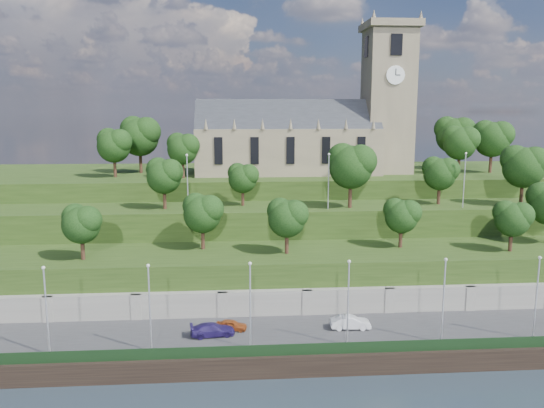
{
  "coord_description": "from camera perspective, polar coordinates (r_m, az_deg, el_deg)",
  "views": [
    {
      "loc": [
        -13.48,
        -48.35,
        25.85
      ],
      "look_at": [
        -7.82,
        30.0,
        12.17
      ],
      "focal_mm": 35.0,
      "sensor_mm": 36.0,
      "label": 1
    }
  ],
  "objects": [
    {
      "name": "quay_wall",
      "position": [
        55.92,
        10.71,
        -16.57
      ],
      "size": [
        160.0,
        0.5,
        2.2
      ],
      "primitive_type": "cube",
      "color": "black",
      "rests_on": "ground"
    },
    {
      "name": "lamp_posts_promenade",
      "position": [
        55.36,
        8.2,
        -9.9
      ],
      "size": [
        60.36,
        0.36,
        9.17
      ],
      "color": "#B2B2B7",
      "rests_on": "promenade"
    },
    {
      "name": "car_left",
      "position": [
        60.29,
        -4.39,
        -12.85
      ],
      "size": [
        3.64,
        1.98,
        1.17
      ],
      "primitive_type": "imported",
      "rotation": [
        0.0,
        0.0,
        1.39
      ],
      "color": "brown",
      "rests_on": "promenade"
    },
    {
      "name": "lamp_posts_upper",
      "position": [
        76.12,
        6.1,
        2.89
      ],
      "size": [
        40.36,
        0.36,
        8.11
      ],
      "color": "#B2B2B7",
      "rests_on": "embankment_upper"
    },
    {
      "name": "embankment_upper",
      "position": [
        80.99,
        5.59,
        -4.36
      ],
      "size": [
        160.0,
        10.0,
        12.0
      ],
      "primitive_type": "cube",
      "color": "#203511",
      "rests_on": "ground"
    },
    {
      "name": "car_middle",
      "position": [
        61.07,
        8.42,
        -12.47
      ],
      "size": [
        4.53,
        1.77,
        1.47
      ],
      "primitive_type": "imported",
      "rotation": [
        0.0,
        0.0,
        1.52
      ],
      "color": "#BCBDC2",
      "rests_on": "promenade"
    },
    {
      "name": "fence",
      "position": [
        55.84,
        10.59,
        -14.9
      ],
      "size": [
        160.0,
        0.1,
        1.2
      ],
      "primitive_type": "cube",
      "color": "black",
      "rests_on": "promenade"
    },
    {
      "name": "ground",
      "position": [
        56.46,
        10.66,
        -17.55
      ],
      "size": [
        320.0,
        320.0,
        0.0
      ],
      "primitive_type": "plane",
      "color": "#1C262D",
      "rests_on": "ground"
    },
    {
      "name": "car_right",
      "position": [
        59.06,
        -6.42,
        -13.27
      ],
      "size": [
        4.98,
        2.53,
        1.39
      ],
      "primitive_type": "imported",
      "rotation": [
        0.0,
        0.0,
        1.7
      ],
      "color": "#221650",
      "rests_on": "promenade"
    },
    {
      "name": "promenade",
      "position": [
        61.26,
        9.23,
        -14.19
      ],
      "size": [
        160.0,
        12.0,
        2.0
      ],
      "primitive_type": "cube",
      "color": "#2D2D30",
      "rests_on": "ground"
    },
    {
      "name": "embankment_lower",
      "position": [
        71.14,
        7.06,
        -8.08
      ],
      "size": [
        160.0,
        12.0,
        8.0
      ],
      "primitive_type": "cube",
      "color": "#203511",
      "rests_on": "ground"
    },
    {
      "name": "trees_lower",
      "position": [
        69.82,
        9.44,
        -0.87
      ],
      "size": [
        67.31,
        9.11,
        8.39
      ],
      "color": "black",
      "rests_on": "embankment_lower"
    },
    {
      "name": "church",
      "position": [
        95.47,
        4.51,
        7.85
      ],
      "size": [
        38.6,
        12.35,
        27.6
      ],
      "color": "#6A5F4A",
      "rests_on": "hilltop"
    },
    {
      "name": "trees_upper",
      "position": [
        79.24,
        10.94,
        3.8
      ],
      "size": [
        59.01,
        8.3,
        9.44
      ],
      "color": "black",
      "rests_on": "embankment_upper"
    },
    {
      "name": "retaining_wall",
      "position": [
        66.07,
        8.06,
        -10.92
      ],
      "size": [
        160.0,
        2.1,
        5.0
      ],
      "color": "slate",
      "rests_on": "ground"
    },
    {
      "name": "trees_hilltop",
      "position": [
        95.27,
        5.81,
        7.1
      ],
      "size": [
        72.75,
        15.88,
        10.16
      ],
      "color": "black",
      "rests_on": "hilltop"
    },
    {
      "name": "hilltop",
      "position": [
        100.95,
        3.61,
        -0.61
      ],
      "size": [
        160.0,
        32.0,
        15.0
      ],
      "primitive_type": "cube",
      "color": "#203511",
      "rests_on": "ground"
    }
  ]
}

